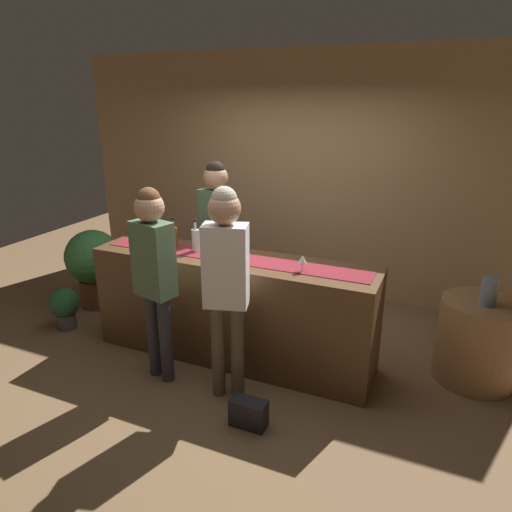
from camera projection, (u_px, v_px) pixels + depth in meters
ground_plane at (233, 355)px, 4.46m from camera, size 10.00×10.00×0.00m
back_wall at (300, 176)px, 5.62m from camera, size 6.00×0.12×2.90m
bar_counter at (232, 308)px, 4.29m from camera, size 2.66×0.60×1.00m
counter_runner_cloth at (231, 257)px, 4.12m from camera, size 2.52×0.28×0.01m
wine_bottle_clear at (196, 240)px, 4.26m from camera, size 0.07×0.07×0.30m
wine_bottle_amber at (174, 237)px, 4.33m from camera, size 0.07×0.07×0.30m
wine_glass_near_customer at (149, 236)px, 4.41m from camera, size 0.07×0.07×0.14m
wine_glass_mid_counter at (302, 260)px, 3.77m from camera, size 0.07×0.07×0.14m
bartender at (217, 226)px, 4.76m from camera, size 0.36×0.25×1.77m
customer_sipping at (226, 272)px, 3.52m from camera, size 0.38×0.29×1.77m
customer_browsing at (154, 266)px, 3.78m from camera, size 0.38×0.27×1.71m
round_side_table at (478, 341)px, 3.98m from camera, size 0.68×0.68×0.74m
vase_on_side_table at (489, 292)px, 3.77m from camera, size 0.13×0.13×0.24m
potted_plant_tall at (94, 263)px, 5.36m from camera, size 0.63×0.63×0.93m
potted_plant_small at (65, 306)px, 4.89m from camera, size 0.32×0.32×0.46m
handbag at (249, 413)px, 3.48m from camera, size 0.28×0.14×0.22m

